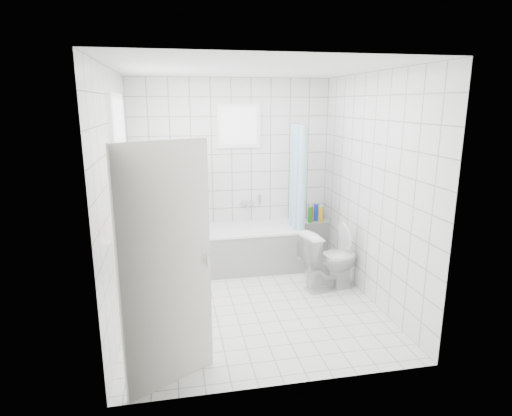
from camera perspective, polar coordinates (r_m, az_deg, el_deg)
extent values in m
plane|color=white|center=(5.08, -0.60, -12.59)|extent=(3.00, 3.00, 0.00)
plane|color=white|center=(4.56, -0.69, 18.10)|extent=(3.00, 3.00, 0.00)
cube|color=white|center=(6.10, -3.22, 4.77)|extent=(2.80, 0.02, 2.60)
cube|color=white|center=(3.23, 4.22, -3.50)|extent=(2.80, 0.02, 2.60)
cube|color=white|center=(4.61, -18.02, 1.12)|extent=(0.02, 3.00, 2.60)
cube|color=white|center=(5.09, 15.07, 2.47)|extent=(0.02, 3.00, 2.60)
cube|color=white|center=(4.85, -17.36, 5.38)|extent=(0.01, 0.90, 1.40)
cube|color=white|center=(6.01, -2.28, 10.87)|extent=(0.50, 0.01, 0.50)
cube|color=white|center=(5.00, -16.24, -3.01)|extent=(0.18, 1.02, 0.08)
cube|color=silver|center=(3.44, -11.78, -7.99)|extent=(0.71, 0.44, 2.00)
cube|color=white|center=(6.01, -1.57, -5.45)|extent=(1.54, 0.75, 0.55)
cube|color=white|center=(5.92, -1.59, -2.80)|extent=(1.56, 0.77, 0.03)
cube|color=white|center=(5.75, -9.84, -1.60)|extent=(0.15, 0.85, 1.50)
cube|color=white|center=(6.50, 7.60, -4.06)|extent=(0.40, 0.24, 0.55)
imported|color=silver|center=(5.40, 9.79, -6.84)|extent=(0.79, 0.54, 0.74)
cylinder|color=silver|center=(5.82, 5.49, 11.21)|extent=(0.02, 0.80, 0.02)
cube|color=silver|center=(6.18, -1.21, 0.65)|extent=(0.18, 0.06, 0.06)
imported|color=#D05177|center=(4.65, -16.57, -2.08)|extent=(0.14, 0.14, 0.26)
imported|color=white|center=(5.10, -16.13, -0.25)|extent=(0.18, 0.18, 0.33)
imported|color=#AD56AA|center=(5.20, -16.01, -0.70)|extent=(0.13, 0.13, 0.21)
imported|color=#38E0FF|center=(4.77, -16.43, -2.11)|extent=(0.12, 0.12, 0.20)
cylinder|color=red|center=(6.41, 7.32, -0.75)|extent=(0.06, 0.06, 0.22)
cylinder|color=yellow|center=(6.34, 8.63, -0.87)|extent=(0.06, 0.06, 0.24)
cylinder|color=#18931A|center=(6.31, 7.22, -0.90)|extent=(0.06, 0.06, 0.23)
cylinder|color=blue|center=(6.41, 8.00, -0.58)|extent=(0.06, 0.06, 0.26)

